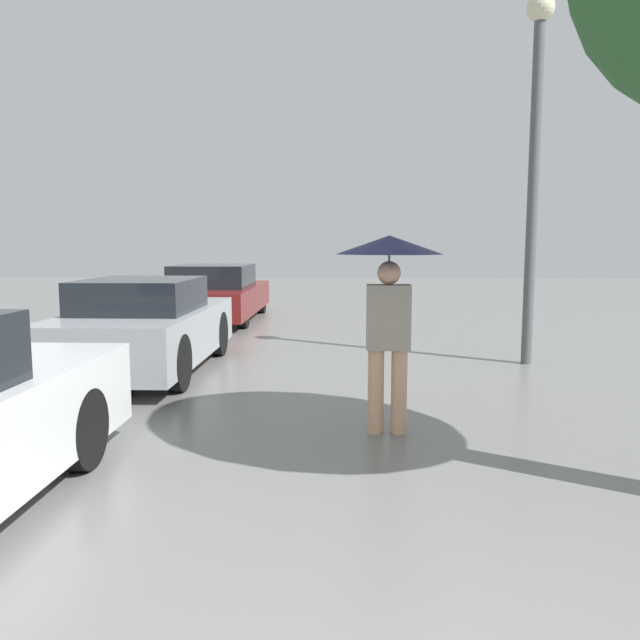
% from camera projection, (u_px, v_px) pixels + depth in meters
% --- Properties ---
extents(pedestrian, '(0.95, 0.95, 1.79)m').
position_uv_depth(pedestrian, '(389.00, 282.00, 5.54)').
color(pedestrian, tan).
rests_on(pedestrian, ground_plane).
extents(parked_car_middle, '(1.65, 3.81, 1.26)m').
position_uv_depth(parked_car_middle, '(146.00, 327.00, 8.39)').
color(parked_car_middle, '#9EA3A8').
rests_on(parked_car_middle, ground_plane).
extents(parked_car_farthest, '(1.88, 4.49, 1.25)m').
position_uv_depth(parked_car_farthest, '(215.00, 294.00, 14.01)').
color(parked_car_farthest, maroon).
rests_on(parked_car_farthest, ground_plane).
extents(street_lamp, '(0.37, 0.37, 5.06)m').
position_uv_depth(street_lamp, '(535.00, 136.00, 8.59)').
color(street_lamp, '#515456').
rests_on(street_lamp, ground_plane).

